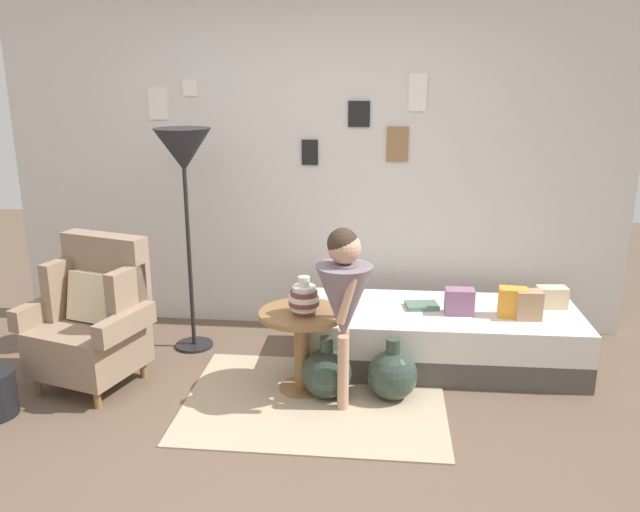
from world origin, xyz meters
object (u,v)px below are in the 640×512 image
(armchair, at_px, (94,319))
(book_on_daybed, at_px, (422,306))
(person_child, at_px, (344,295))
(floor_lamp, at_px, (184,159))
(side_table, at_px, (302,335))
(vase_striped, at_px, (304,299))
(demijohn_near, at_px, (327,373))
(demijohn_far, at_px, (392,374))
(daybed, at_px, (440,337))

(armchair, xyz_separation_m, book_on_daybed, (2.14, 0.54, -0.02))
(person_child, bearing_deg, book_on_daybed, 54.61)
(floor_lamp, distance_m, book_on_daybed, 1.95)
(armchair, height_order, person_child, person_child)
(side_table, bearing_deg, floor_lamp, 146.25)
(vase_striped, bearing_deg, side_table, 122.03)
(armchair, distance_m, vase_striped, 1.40)
(armchair, xyz_separation_m, demijohn_near, (1.53, -0.06, -0.27))
(side_table, xyz_separation_m, book_on_daybed, (0.78, 0.53, 0.03))
(side_table, distance_m, person_child, 0.47)
(demijohn_far, bearing_deg, demijohn_near, -176.86)
(vase_striped, bearing_deg, demijohn_far, -2.43)
(floor_lamp, bearing_deg, side_table, -33.75)
(person_child, distance_m, demijohn_far, 0.65)
(daybed, height_order, floor_lamp, floor_lamp)
(floor_lamp, height_order, book_on_daybed, floor_lamp)
(demijohn_near, bearing_deg, demijohn_far, 3.14)
(person_child, bearing_deg, armchair, 174.17)
(armchair, xyz_separation_m, vase_striped, (1.38, -0.02, 0.20))
(vase_striped, relative_size, demijohn_far, 0.60)
(daybed, distance_m, floor_lamp, 2.17)
(vase_striped, bearing_deg, armchair, 179.25)
(person_child, xyz_separation_m, demijohn_far, (0.30, 0.13, -0.56))
(vase_striped, relative_size, book_on_daybed, 1.10)
(daybed, bearing_deg, book_on_daybed, 166.77)
(side_table, height_order, demijohn_near, side_table)
(armchair, bearing_deg, side_table, 0.55)
(daybed, height_order, demijohn_far, demijohn_far)
(armchair, xyz_separation_m, floor_lamp, (0.47, 0.61, 0.97))
(daybed, relative_size, person_child, 1.69)
(person_child, xyz_separation_m, book_on_daybed, (0.50, 0.71, -0.31))
(daybed, distance_m, side_table, 1.05)
(daybed, relative_size, demijohn_near, 4.72)
(demijohn_far, bearing_deg, side_table, 174.57)
(book_on_daybed, xyz_separation_m, demijohn_far, (-0.20, -0.58, -0.25))
(side_table, relative_size, person_child, 0.48)
(armchair, bearing_deg, demijohn_near, -2.40)
(person_child, relative_size, demijohn_far, 2.79)
(daybed, xyz_separation_m, demijohn_near, (-0.74, -0.57, -0.04))
(floor_lamp, height_order, person_child, floor_lamp)
(vase_striped, bearing_deg, demijohn_near, -17.44)
(vase_striped, xyz_separation_m, floor_lamp, (-0.92, 0.63, 0.77))
(daybed, relative_size, book_on_daybed, 8.68)
(daybed, relative_size, demijohn_far, 4.73)
(side_table, distance_m, book_on_daybed, 0.94)
(side_table, bearing_deg, vase_striped, -57.97)
(person_child, height_order, book_on_daybed, person_child)
(demijohn_near, bearing_deg, armchair, 177.60)
(vase_striped, relative_size, demijohn_near, 0.60)
(floor_lamp, bearing_deg, book_on_daybed, -2.53)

